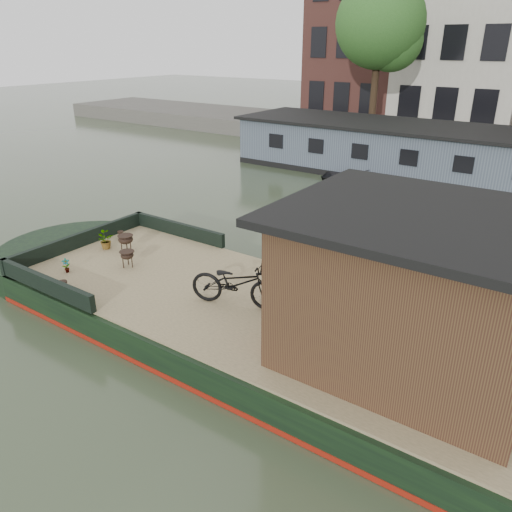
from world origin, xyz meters
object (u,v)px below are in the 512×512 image
Objects in this scene: brazier_front at (126,243)px; brazier_rear at (127,259)px; cabin at (414,288)px; dinghy at (365,177)px; bicycle at (236,283)px.

brazier_front is 0.91m from brazier_rear.
dinghy is at bearing 116.19° from cabin.
bicycle is 3.78m from brazier_front.
cabin is at bearing 1.39° from brazier_rear.
brazier_rear reaches higher than dinghy.
cabin is 6.33m from brazier_rear.
cabin reaches higher than bicycle.
brazier_rear is at bearing 71.56° from bicycle.
brazier_front is (-3.72, 0.60, -0.26)m from bicycle.
brazier_front is 0.12× the size of dinghy.
brazier_rear is 11.68m from dinghy.
cabin reaches higher than dinghy.
cabin is 1.19× the size of dinghy.
brazier_front reaches higher than dinghy.
brazier_front is at bearing 176.47° from cabin.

